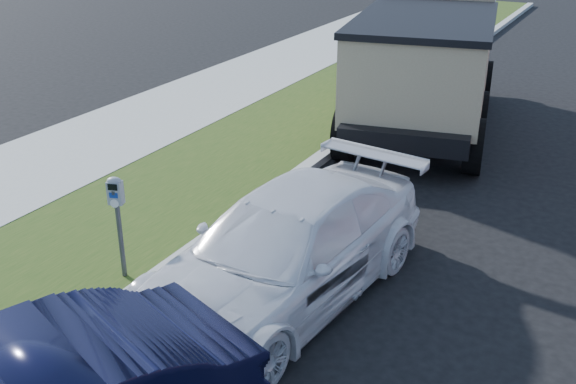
% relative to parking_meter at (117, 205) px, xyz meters
% --- Properties ---
extents(ground, '(120.00, 120.00, 0.00)m').
position_rel_parking_meter_xyz_m(ground, '(2.95, 0.76, -1.17)').
color(ground, black).
rests_on(ground, ground).
extents(streetside, '(6.12, 50.00, 0.15)m').
position_rel_parking_meter_xyz_m(streetside, '(-2.61, 2.76, -1.11)').
color(streetside, '#9A9A91').
rests_on(streetside, ground).
extents(parking_meter, '(0.23, 0.18, 1.43)m').
position_rel_parking_meter_xyz_m(parking_meter, '(0.00, 0.00, 0.00)').
color(parking_meter, '#3F4247').
rests_on(parking_meter, ground).
extents(white_wagon, '(2.55, 5.07, 1.41)m').
position_rel_parking_meter_xyz_m(white_wagon, '(2.06, 0.77, -0.47)').
color(white_wagon, silver).
rests_on(white_wagon, ground).
extents(dump_truck, '(3.90, 7.31, 2.72)m').
position_rel_parking_meter_xyz_m(dump_truck, '(1.36, 8.66, 0.36)').
color(dump_truck, black).
rests_on(dump_truck, ground).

